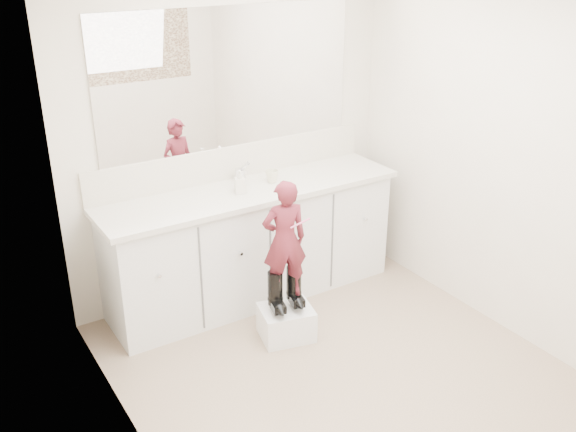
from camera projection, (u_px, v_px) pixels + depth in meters
floor at (348, 377)px, 4.07m from camera, size 3.00×3.00×0.00m
wall_back at (231, 138)px, 4.75m from camera, size 2.60×0.00×2.60m
wall_left at (132, 261)px, 2.96m from camera, size 0.00×3.00×3.00m
wall_right at (512, 163)px, 4.22m from camera, size 0.00×3.00×3.00m
vanity_cabinet at (252, 245)px, 4.85m from camera, size 2.20×0.55×0.85m
countertop at (251, 191)px, 4.66m from camera, size 2.28×0.58×0.04m
backsplash at (233, 162)px, 4.81m from camera, size 2.28×0.03×0.25m
mirror at (230, 78)px, 4.57m from camera, size 2.00×0.02×1.00m
faucet at (240, 175)px, 4.76m from camera, size 0.08×0.08×0.10m
cup at (272, 176)px, 4.75m from camera, size 0.12×0.12×0.09m
soap_bottle at (240, 182)px, 4.54m from camera, size 0.10×0.10×0.17m
step_stool at (286, 322)px, 4.45m from camera, size 0.41×0.37×0.23m
boot_left at (275, 292)px, 4.32m from camera, size 0.15×0.22×0.29m
boot_right at (294, 286)px, 4.39m from camera, size 0.15×0.22×0.29m
toddler at (284, 240)px, 4.21m from camera, size 0.34×0.26×0.83m
toothbrush at (300, 223)px, 4.13m from camera, size 0.13×0.04×0.06m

